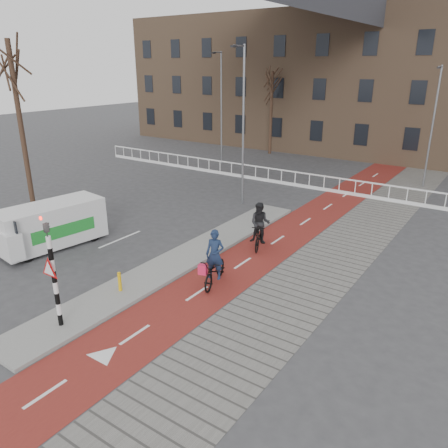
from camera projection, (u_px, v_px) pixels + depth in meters
The scene contains 16 objects.
ground at pixel (124, 306), 14.49m from camera, with size 120.00×120.00×0.00m, color #38383A.
bike_lane at pixel (297, 227), 21.43m from camera, with size 2.50×60.00×0.01m, color maroon.
sidewalk at pixel (353, 239), 19.94m from camera, with size 3.00×60.00×0.01m, color slate.
curb_island at pixel (184, 258), 17.94m from camera, with size 1.80×16.00×0.12m, color gray.
traffic_signal at pixel (52, 269), 12.56m from camera, with size 0.80×0.80×3.68m.
bollard at pixel (120, 282), 15.10m from camera, with size 0.12×0.12×0.69m, color #DEA80C.
cyclist_near at pixel (215, 266), 15.68m from camera, with size 1.25×2.13×2.08m.
cyclist_far at pixel (260, 230), 18.75m from camera, with size 1.15×1.98×2.04m.
van at pixel (51, 224), 18.91m from camera, with size 2.38×4.65×1.91m.
railing at pixel (256, 175), 30.20m from camera, with size 28.00×0.10×0.99m.
townhouse_row at pixel (365, 61), 38.17m from camera, with size 46.00×10.00×15.90m.
tree_left at pixel (21, 129), 22.61m from camera, with size 0.26×0.26×8.74m, color #321E16.
tree_mid at pixel (271, 114), 38.01m from camera, with size 0.26×0.26×7.00m, color #321E16.
streetlight_near at pixel (243, 128), 23.70m from camera, with size 0.12×0.12×8.52m, color slate.
streetlight_left at pixel (221, 109), 34.00m from camera, with size 0.12×0.12×8.47m, color slate.
streetlight_right at pixel (432, 128), 27.39m from camera, with size 0.12×0.12×7.51m, color slate.
Camera 1 is at (9.90, -8.57, 7.53)m, focal length 35.00 mm.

